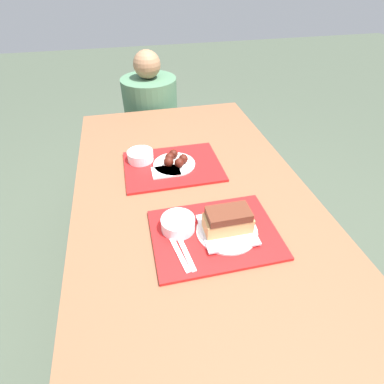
{
  "coord_description": "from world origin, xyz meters",
  "views": [
    {
      "loc": [
        -0.22,
        -0.86,
        1.56
      ],
      "look_at": [
        -0.01,
        0.03,
        0.82
      ],
      "focal_mm": 28.0,
      "sensor_mm": 36.0,
      "label": 1
    }
  ],
  "objects_px": {
    "tray_near": "(215,234)",
    "person_seated_across": "(151,109)",
    "bowl_coleslaw_near": "(178,223)",
    "wings_plate_far": "(174,161)",
    "tray_far": "(173,166)",
    "bowl_coleslaw_far": "(140,155)",
    "brisket_sandwich_plate": "(228,224)"
  },
  "relations": [
    {
      "from": "tray_far",
      "to": "wings_plate_far",
      "type": "relative_size",
      "value": 2.28
    },
    {
      "from": "tray_near",
      "to": "tray_far",
      "type": "distance_m",
      "value": 0.45
    },
    {
      "from": "wings_plate_far",
      "to": "person_seated_across",
      "type": "relative_size",
      "value": 0.29
    },
    {
      "from": "wings_plate_far",
      "to": "person_seated_across",
      "type": "bearing_deg",
      "value": 90.97
    },
    {
      "from": "bowl_coleslaw_far",
      "to": "brisket_sandwich_plate",
      "type": "bearing_deg",
      "value": -64.66
    },
    {
      "from": "bowl_coleslaw_near",
      "to": "bowl_coleslaw_far",
      "type": "height_order",
      "value": "same"
    },
    {
      "from": "tray_near",
      "to": "bowl_coleslaw_near",
      "type": "bearing_deg",
      "value": 158.1
    },
    {
      "from": "bowl_coleslaw_far",
      "to": "wings_plate_far",
      "type": "height_order",
      "value": "wings_plate_far"
    },
    {
      "from": "tray_far",
      "to": "person_seated_across",
      "type": "height_order",
      "value": "person_seated_across"
    },
    {
      "from": "tray_near",
      "to": "person_seated_across",
      "type": "height_order",
      "value": "person_seated_across"
    },
    {
      "from": "person_seated_across",
      "to": "brisket_sandwich_plate",
      "type": "bearing_deg",
      "value": -84.93
    },
    {
      "from": "bowl_coleslaw_far",
      "to": "wings_plate_far",
      "type": "bearing_deg",
      "value": -26.2
    },
    {
      "from": "tray_near",
      "to": "bowl_coleslaw_far",
      "type": "distance_m",
      "value": 0.56
    },
    {
      "from": "bowl_coleslaw_near",
      "to": "wings_plate_far",
      "type": "bearing_deg",
      "value": 81.59
    },
    {
      "from": "tray_near",
      "to": "bowl_coleslaw_near",
      "type": "xyz_separation_m",
      "value": [
        -0.12,
        0.05,
        0.03
      ]
    },
    {
      "from": "tray_far",
      "to": "person_seated_across",
      "type": "bearing_deg",
      "value": 90.37
    },
    {
      "from": "brisket_sandwich_plate",
      "to": "person_seated_across",
      "type": "bearing_deg",
      "value": 95.07
    },
    {
      "from": "bowl_coleslaw_near",
      "to": "wings_plate_far",
      "type": "distance_m",
      "value": 0.41
    },
    {
      "from": "tray_near",
      "to": "person_seated_across",
      "type": "distance_m",
      "value": 1.33
    },
    {
      "from": "tray_near",
      "to": "person_seated_across",
      "type": "bearing_deg",
      "value": 93.28
    },
    {
      "from": "bowl_coleslaw_near",
      "to": "wings_plate_far",
      "type": "xyz_separation_m",
      "value": [
        0.06,
        0.4,
        -0.01
      ]
    },
    {
      "from": "bowl_coleslaw_near",
      "to": "bowl_coleslaw_far",
      "type": "relative_size",
      "value": 1.0
    },
    {
      "from": "tray_near",
      "to": "tray_far",
      "type": "bearing_deg",
      "value": 98.9
    },
    {
      "from": "brisket_sandwich_plate",
      "to": "tray_far",
      "type": "bearing_deg",
      "value": 103.89
    },
    {
      "from": "wings_plate_far",
      "to": "person_seated_across",
      "type": "xyz_separation_m",
      "value": [
        -0.01,
        0.87,
        -0.12
      ]
    },
    {
      "from": "brisket_sandwich_plate",
      "to": "wings_plate_far",
      "type": "height_order",
      "value": "brisket_sandwich_plate"
    },
    {
      "from": "tray_near",
      "to": "tray_far",
      "type": "relative_size",
      "value": 1.0
    },
    {
      "from": "bowl_coleslaw_near",
      "to": "person_seated_across",
      "type": "height_order",
      "value": "person_seated_across"
    },
    {
      "from": "tray_far",
      "to": "brisket_sandwich_plate",
      "type": "bearing_deg",
      "value": -76.11
    },
    {
      "from": "bowl_coleslaw_far",
      "to": "wings_plate_far",
      "type": "distance_m",
      "value": 0.16
    },
    {
      "from": "tray_far",
      "to": "wings_plate_far",
      "type": "height_order",
      "value": "wings_plate_far"
    },
    {
      "from": "brisket_sandwich_plate",
      "to": "wings_plate_far",
      "type": "bearing_deg",
      "value": 102.73
    }
  ]
}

